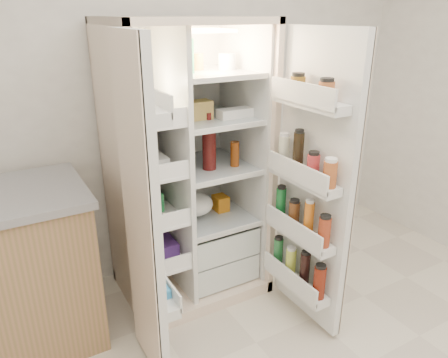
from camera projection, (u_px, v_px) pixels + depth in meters
wall_back at (171, 86)px, 2.91m from camera, size 4.00×0.02×2.70m
refrigerator at (187, 186)px, 2.82m from camera, size 0.92×0.70×1.80m
freezer_door at (143, 219)px, 2.04m from camera, size 0.15×0.40×1.72m
fridge_door at (312, 189)px, 2.43m from camera, size 0.17×0.58×1.72m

